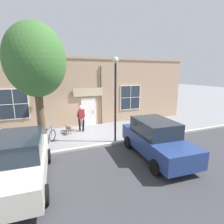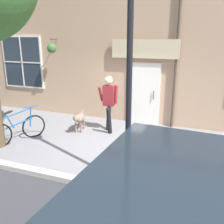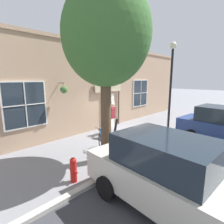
{
  "view_description": "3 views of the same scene",
  "coord_description": "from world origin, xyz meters",
  "px_view_note": "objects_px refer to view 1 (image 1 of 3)",
  "views": [
    {
      "loc": [
        10.5,
        -2.66,
        3.91
      ],
      "look_at": [
        -0.31,
        1.66,
        1.31
      ],
      "focal_mm": 28.0,
      "sensor_mm": 36.0,
      "label": 1
    },
    {
      "loc": [
        6.01,
        2.35,
        2.94
      ],
      "look_at": [
        -0.28,
        0.03,
        0.9
      ],
      "focal_mm": 40.0,
      "sensor_mm": 36.0,
      "label": 2
    },
    {
      "loc": [
        5.59,
        -7.18,
        3.06
      ],
      "look_at": [
        -0.83,
        -0.51,
        1.27
      ],
      "focal_mm": 28.0,
      "sensor_mm": 36.0,
      "label": 3
    }
  ],
  "objects_px": {
    "parked_car_mid_block": "(156,139)",
    "fire_hydrant": "(5,149)",
    "street_lamp": "(115,88)",
    "parked_car_nearest_curb": "(20,161)",
    "street_tree_by_curb": "(35,62)",
    "pedestrian_walking": "(81,115)",
    "dog_on_leash": "(69,127)",
    "leaning_bicycle": "(49,138)"
  },
  "relations": [
    {
      "from": "street_tree_by_curb",
      "to": "parked_car_nearest_curb",
      "type": "distance_m",
      "value": 4.62
    },
    {
      "from": "parked_car_nearest_curb",
      "to": "fire_hydrant",
      "type": "height_order",
      "value": "parked_car_nearest_curb"
    },
    {
      "from": "dog_on_leash",
      "to": "street_tree_by_curb",
      "type": "relative_size",
      "value": 0.16
    },
    {
      "from": "dog_on_leash",
      "to": "street_tree_by_curb",
      "type": "height_order",
      "value": "street_tree_by_curb"
    },
    {
      "from": "dog_on_leash",
      "to": "parked_car_mid_block",
      "type": "height_order",
      "value": "parked_car_mid_block"
    },
    {
      "from": "street_tree_by_curb",
      "to": "parked_car_nearest_curb",
      "type": "relative_size",
      "value": 1.42
    },
    {
      "from": "dog_on_leash",
      "to": "parked_car_nearest_curb",
      "type": "xyz_separation_m",
      "value": [
        4.71,
        -2.37,
        0.44
      ]
    },
    {
      "from": "pedestrian_walking",
      "to": "leaning_bicycle",
      "type": "height_order",
      "value": "pedestrian_walking"
    },
    {
      "from": "street_tree_by_curb",
      "to": "parked_car_mid_block",
      "type": "relative_size",
      "value": 1.42
    },
    {
      "from": "pedestrian_walking",
      "to": "street_lamp",
      "type": "xyz_separation_m",
      "value": [
        2.64,
        1.41,
        2.01
      ]
    },
    {
      "from": "pedestrian_walking",
      "to": "parked_car_mid_block",
      "type": "relative_size",
      "value": 0.41
    },
    {
      "from": "street_tree_by_curb",
      "to": "pedestrian_walking",
      "type": "bearing_deg",
      "value": 130.06
    },
    {
      "from": "street_lamp",
      "to": "leaning_bicycle",
      "type": "bearing_deg",
      "value": -105.42
    },
    {
      "from": "pedestrian_walking",
      "to": "street_lamp",
      "type": "relative_size",
      "value": 0.38
    },
    {
      "from": "leaning_bicycle",
      "to": "street_lamp",
      "type": "height_order",
      "value": "street_lamp"
    },
    {
      "from": "leaning_bicycle",
      "to": "fire_hydrant",
      "type": "height_order",
      "value": "leaning_bicycle"
    },
    {
      "from": "parked_car_nearest_curb",
      "to": "street_lamp",
      "type": "bearing_deg",
      "value": 116.84
    },
    {
      "from": "leaning_bicycle",
      "to": "parked_car_mid_block",
      "type": "bearing_deg",
      "value": 54.21
    },
    {
      "from": "fire_hydrant",
      "to": "street_tree_by_curb",
      "type": "bearing_deg",
      "value": 100.59
    },
    {
      "from": "dog_on_leash",
      "to": "parked_car_nearest_curb",
      "type": "distance_m",
      "value": 5.29
    },
    {
      "from": "pedestrian_walking",
      "to": "fire_hydrant",
      "type": "xyz_separation_m",
      "value": [
        2.44,
        -4.2,
        -0.7
      ]
    },
    {
      "from": "fire_hydrant",
      "to": "dog_on_leash",
      "type": "bearing_deg",
      "value": 122.89
    },
    {
      "from": "leaning_bicycle",
      "to": "dog_on_leash",
      "type": "bearing_deg",
      "value": 136.21
    },
    {
      "from": "parked_car_mid_block",
      "to": "fire_hydrant",
      "type": "bearing_deg",
      "value": -111.13
    },
    {
      "from": "fire_hydrant",
      "to": "pedestrian_walking",
      "type": "bearing_deg",
      "value": 120.17
    },
    {
      "from": "dog_on_leash",
      "to": "street_tree_by_curb",
      "type": "distance_m",
      "value": 4.67
    },
    {
      "from": "dog_on_leash",
      "to": "street_lamp",
      "type": "relative_size",
      "value": 0.21
    },
    {
      "from": "street_tree_by_curb",
      "to": "parked_car_mid_block",
      "type": "distance_m",
      "value": 6.8
    },
    {
      "from": "street_tree_by_curb",
      "to": "street_lamp",
      "type": "xyz_separation_m",
      "value": [
        0.51,
        3.95,
        -1.3
      ]
    },
    {
      "from": "pedestrian_walking",
      "to": "dog_on_leash",
      "type": "xyz_separation_m",
      "value": [
        0.31,
        -0.9,
        -0.66
      ]
    },
    {
      "from": "street_tree_by_curb",
      "to": "parked_car_nearest_curb",
      "type": "xyz_separation_m",
      "value": [
        2.88,
        -0.74,
        -3.53
      ]
    },
    {
      "from": "parked_car_mid_block",
      "to": "street_lamp",
      "type": "relative_size",
      "value": 0.93
    },
    {
      "from": "dog_on_leash",
      "to": "fire_hydrant",
      "type": "xyz_separation_m",
      "value": [
        2.14,
        -3.3,
        -0.04
      ]
    },
    {
      "from": "leaning_bicycle",
      "to": "parked_car_nearest_curb",
      "type": "relative_size",
      "value": 0.36
    },
    {
      "from": "dog_on_leash",
      "to": "fire_hydrant",
      "type": "distance_m",
      "value": 3.93
    },
    {
      "from": "dog_on_leash",
      "to": "fire_hydrant",
      "type": "height_order",
      "value": "fire_hydrant"
    },
    {
      "from": "leaning_bicycle",
      "to": "parked_car_mid_block",
      "type": "height_order",
      "value": "parked_car_mid_block"
    },
    {
      "from": "dog_on_leash",
      "to": "street_lamp",
      "type": "bearing_deg",
      "value": 44.69
    },
    {
      "from": "parked_car_mid_block",
      "to": "street_lamp",
      "type": "height_order",
      "value": "street_lamp"
    },
    {
      "from": "leaning_bicycle",
      "to": "fire_hydrant",
      "type": "bearing_deg",
      "value": -68.56
    },
    {
      "from": "parked_car_nearest_curb",
      "to": "fire_hydrant",
      "type": "bearing_deg",
      "value": -160.09
    },
    {
      "from": "pedestrian_walking",
      "to": "fire_hydrant",
      "type": "bearing_deg",
      "value": -59.83
    }
  ]
}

